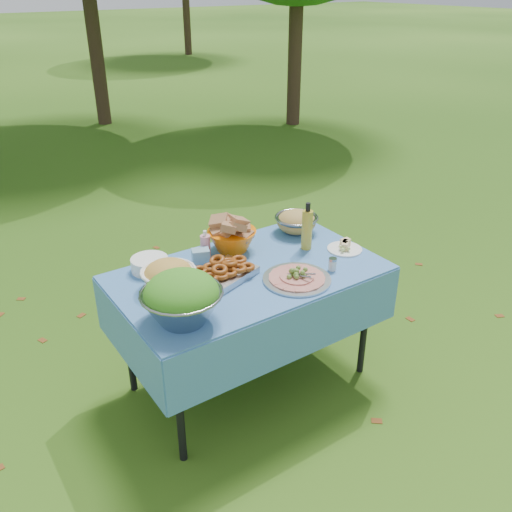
{
  "coord_description": "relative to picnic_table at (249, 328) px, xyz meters",
  "views": [
    {
      "loc": [
        -1.43,
        -2.18,
        2.21
      ],
      "look_at": [
        0.05,
        0.0,
        0.84
      ],
      "focal_mm": 38.0,
      "sensor_mm": 36.0,
      "label": 1
    }
  ],
  "objects": [
    {
      "name": "pasta_bowl_steel",
      "position": [
        0.54,
        0.26,
        0.45
      ],
      "size": [
        0.31,
        0.31,
        0.14
      ],
      "primitive_type": null,
      "rotation": [
        0.0,
        0.0,
        -0.18
      ],
      "color": "gray",
      "rests_on": "picnic_table"
    },
    {
      "name": "salad_bowl",
      "position": [
        -0.52,
        -0.23,
        0.51
      ],
      "size": [
        0.39,
        0.39,
        0.25
      ],
      "primitive_type": null,
      "rotation": [
        0.0,
        0.0,
        0.03
      ],
      "color": "gray",
      "rests_on": "picnic_table"
    },
    {
      "name": "fried_tray",
      "position": [
        -0.15,
        0.01,
        0.42
      ],
      "size": [
        0.38,
        0.32,
        0.08
      ],
      "primitive_type": "cube",
      "rotation": [
        0.0,
        0.0,
        0.31
      ],
      "color": "#B5B5BA",
      "rests_on": "picnic_table"
    },
    {
      "name": "wipes_box",
      "position": [
        -0.17,
        0.23,
        0.42
      ],
      "size": [
        0.12,
        0.1,
        0.09
      ],
      "primitive_type": "cube",
      "rotation": [
        0.0,
        0.0,
        -0.35
      ],
      "color": "#7DACC7",
      "rests_on": "picnic_table"
    },
    {
      "name": "shaker",
      "position": [
        0.39,
        -0.25,
        0.42
      ],
      "size": [
        0.05,
        0.05,
        0.07
      ],
      "primitive_type": "cylinder",
      "rotation": [
        0.0,
        0.0,
        0.04
      ],
      "color": "silver",
      "rests_on": "picnic_table"
    },
    {
      "name": "sanitizer_bottle",
      "position": [
        -0.11,
        0.29,
        0.46
      ],
      "size": [
        0.06,
        0.06,
        0.16
      ],
      "primitive_type": "cylinder",
      "rotation": [
        0.0,
        0.0,
        0.11
      ],
      "color": "pink",
      "rests_on": "picnic_table"
    },
    {
      "name": "plate_stack",
      "position": [
        -0.44,
        0.32,
        0.42
      ],
      "size": [
        0.23,
        0.23,
        0.08
      ],
      "primitive_type": "cylinder",
      "rotation": [
        0.0,
        0.0,
        -0.14
      ],
      "color": "white",
      "rests_on": "picnic_table"
    },
    {
      "name": "picnic_table",
      "position": [
        0.0,
        0.0,
        0.0
      ],
      "size": [
        1.46,
        0.86,
        0.76
      ],
      "primitive_type": "cube",
      "color": "#7FB5F4",
      "rests_on": "ground"
    },
    {
      "name": "ground",
      "position": [
        0.0,
        0.0,
        -0.38
      ],
      "size": [
        80.0,
        80.0,
        0.0
      ],
      "primitive_type": "plane",
      "color": "#193D0B",
      "rests_on": "ground"
    },
    {
      "name": "oil_bottle",
      "position": [
        0.44,
        0.05,
        0.53
      ],
      "size": [
        0.07,
        0.07,
        0.29
      ],
      "primitive_type": "cylinder",
      "rotation": [
        0.0,
        0.0,
        -0.03
      ],
      "color": "gold",
      "rests_on": "picnic_table"
    },
    {
      "name": "bread_bowl",
      "position": [
        0.07,
        0.28,
        0.48
      ],
      "size": [
        0.33,
        0.33,
        0.19
      ],
      "primitive_type": null,
      "rotation": [
        0.0,
        0.0,
        0.15
      ],
      "color": "orange",
      "rests_on": "picnic_table"
    },
    {
      "name": "cheese_plate",
      "position": [
        0.62,
        -0.1,
        0.41
      ],
      "size": [
        0.23,
        0.23,
        0.06
      ],
      "primitive_type": "cylinder",
      "rotation": [
        0.0,
        0.0,
        0.12
      ],
      "color": "white",
      "rests_on": "picnic_table"
    },
    {
      "name": "pasta_bowl_white",
      "position": [
        -0.44,
        0.08,
        0.46
      ],
      "size": [
        0.36,
        0.36,
        0.16
      ],
      "primitive_type": null,
      "rotation": [
        0.0,
        0.0,
        0.35
      ],
      "color": "white",
      "rests_on": "picnic_table"
    },
    {
      "name": "charcuterie_platter",
      "position": [
        0.16,
        -0.23,
        0.42
      ],
      "size": [
        0.42,
        0.42,
        0.08
      ],
      "primitive_type": "cylinder",
      "rotation": [
        0.0,
        0.0,
        -0.16
      ],
      "color": "#B7B8BF",
      "rests_on": "picnic_table"
    }
  ]
}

